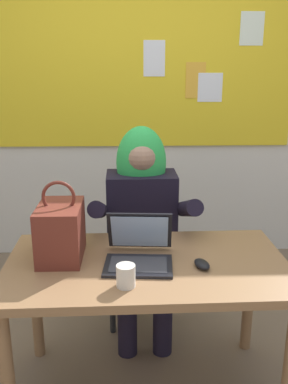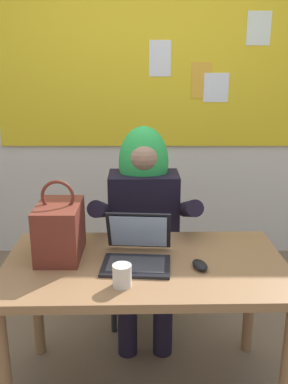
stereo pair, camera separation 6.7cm
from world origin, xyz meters
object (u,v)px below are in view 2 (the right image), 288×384
desk_main (145,280)px  computer_mouse (199,265)px  person_costumed (144,214)px  laptop (137,251)px  handbag (59,230)px  coffee_mug (122,276)px  chair_at_desk (144,241)px

desk_main → computer_mouse: (0.25, -0.06, 0.11)m
person_costumed → laptop: person_costumed is taller
computer_mouse → laptop: bearing=148.7°
desk_main → handbag: (-0.40, 0.07, 0.23)m
computer_mouse → desk_main: bearing=149.3°
desk_main → laptop: bearing=161.3°
laptop → coffee_mug: size_ratio=3.50×
laptop → desk_main: bearing=-14.8°
person_costumed → laptop: 0.59m
chair_at_desk → person_costumed: size_ratio=0.72×
computer_mouse → handbag: handbag is taller
coffee_mug → laptop: bearing=75.8°
chair_at_desk → computer_mouse: bearing=22.1°
desk_main → laptop: laptop is taller
chair_at_desk → laptop: laptop is taller
chair_at_desk → laptop: (-0.04, -0.71, 0.26)m
desk_main → chair_at_desk: 0.74m
person_costumed → coffee_mug: person_costumed is taller
coffee_mug → computer_mouse: bearing=24.5°
person_costumed → computer_mouse: (0.25, -0.66, -0.00)m
computer_mouse → chair_at_desk: bearing=90.9°
computer_mouse → handbag: bearing=152.1°
chair_at_desk → handbag: size_ratio=2.38×
desk_main → chair_at_desk: size_ratio=1.48×
laptop → handbag: 0.38m
laptop → chair_at_desk: bearing=91.0°
person_costumed → coffee_mug: 0.82m
computer_mouse → coffee_mug: (-0.34, -0.16, 0.03)m
handbag → computer_mouse: bearing=-11.4°
desk_main → computer_mouse: bearing=-14.3°
person_costumed → computer_mouse: 0.71m
desk_main → laptop: (-0.04, 0.01, 0.14)m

